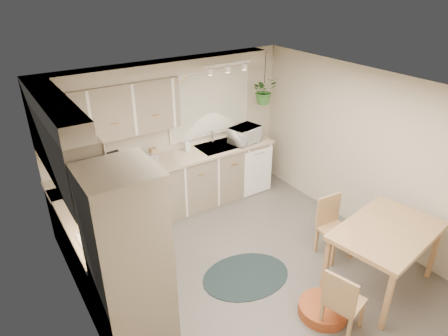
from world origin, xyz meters
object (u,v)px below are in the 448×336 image
at_px(chair_left, 345,299).
at_px(pet_bed, 323,309).
at_px(dining_table, 382,258).
at_px(braided_rug, 246,276).
at_px(chair_back, 336,229).
at_px(microwave, 245,133).

bearing_deg(chair_left, pet_bed, 168.59).
relative_size(dining_table, chair_left, 1.61).
distance_m(chair_left, braided_rug, 1.36).
height_order(chair_left, braided_rug, chair_left).
bearing_deg(pet_bed, dining_table, -1.31).
bearing_deg(chair_back, pet_bed, 42.22).
bearing_deg(chair_back, microwave, -85.66).
distance_m(dining_table, microwave, 2.92).
distance_m(braided_rug, microwave, 2.48).
height_order(braided_rug, microwave, microwave).
xyz_separation_m(braided_rug, pet_bed, (0.38, -0.99, 0.06)).
relative_size(chair_back, pet_bed, 1.52).
distance_m(dining_table, braided_rug, 1.70).
relative_size(dining_table, pet_bed, 2.35).
height_order(chair_left, pet_bed, chair_left).
bearing_deg(microwave, pet_bed, -120.15).
bearing_deg(chair_left, braided_rug, -177.76).
height_order(dining_table, chair_left, dining_table).
height_order(chair_back, microwave, microwave).
distance_m(dining_table, chair_back, 0.71).
relative_size(dining_table, braided_rug, 1.16).
distance_m(chair_back, microwave, 2.23).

